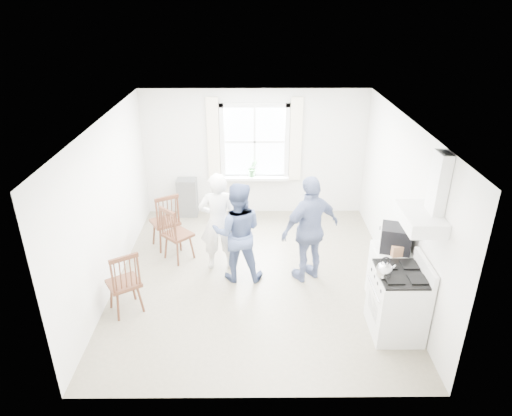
{
  "coord_description": "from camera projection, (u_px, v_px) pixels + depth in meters",
  "views": [
    {
      "loc": [
        -0.03,
        -6.34,
        4.25
      ],
      "look_at": [
        0.01,
        0.2,
        1.16
      ],
      "focal_mm": 32.0,
      "sensor_mm": 36.0,
      "label": 1
    }
  ],
  "objects": [
    {
      "name": "shelf_unit",
      "position": [
        187.0,
        197.0,
        9.47
      ],
      "size": [
        0.4,
        0.3,
        0.8
      ],
      "primitive_type": "cube",
      "color": "slate",
      "rests_on": "ground"
    },
    {
      "name": "person_left",
      "position": [
        218.0,
        222.0,
        7.45
      ],
      "size": [
        0.67,
        0.67,
        1.71
      ],
      "primitive_type": "imported",
      "rotation": [
        0.0,
        0.0,
        3.22
      ],
      "color": "white",
      "rests_on": "ground"
    },
    {
      "name": "windsor_chair_a",
      "position": [
        167.0,
        216.0,
        8.09
      ],
      "size": [
        0.62,
        0.61,
        1.08
      ],
      "color": "#432315",
      "rests_on": "ground"
    },
    {
      "name": "windsor_chair_b",
      "position": [
        172.0,
        229.0,
        7.73
      ],
      "size": [
        0.6,
        0.6,
        1.02
      ],
      "color": "#432315",
      "rests_on": "ground"
    },
    {
      "name": "gas_stove",
      "position": [
        398.0,
        302.0,
        6.13
      ],
      "size": [
        0.68,
        0.76,
        1.12
      ],
      "color": "silver",
      "rests_on": "ground"
    },
    {
      "name": "range_hood",
      "position": [
        426.0,
        207.0,
        5.53
      ],
      "size": [
        0.45,
        0.76,
        0.94
      ],
      "color": "silver",
      "rests_on": "room_shell"
    },
    {
      "name": "window_assembly",
      "position": [
        255.0,
        146.0,
        9.13
      ],
      "size": [
        1.88,
        0.24,
        1.7
      ],
      "color": "white",
      "rests_on": "room_shell"
    },
    {
      "name": "windsor_chair_c",
      "position": [
        125.0,
        278.0,
        6.41
      ],
      "size": [
        0.59,
        0.58,
        1.02
      ],
      "color": "#432315",
      "rests_on": "ground"
    },
    {
      "name": "person_right",
      "position": [
        310.0,
        229.0,
        7.15
      ],
      "size": [
        1.41,
        1.41,
        1.78
      ],
      "primitive_type": "imported",
      "rotation": [
        0.0,
        0.0,
        3.64
      ],
      "color": "navy",
      "rests_on": "ground"
    },
    {
      "name": "stereo_stack",
      "position": [
        396.0,
        238.0,
        6.49
      ],
      "size": [
        0.5,
        0.47,
        0.37
      ],
      "color": "black",
      "rests_on": "low_cabinet"
    },
    {
      "name": "room_shell",
      "position": [
        255.0,
        205.0,
        6.99
      ],
      "size": [
        4.62,
        5.12,
        2.64
      ],
      "color": "gray",
      "rests_on": "ground"
    },
    {
      "name": "cardboard_box",
      "position": [
        399.0,
        249.0,
        6.42
      ],
      "size": [
        0.28,
        0.22,
        0.16
      ],
      "primitive_type": "cube",
      "rotation": [
        0.0,
        0.0,
        0.16
      ],
      "color": "#9F6E4D",
      "rests_on": "low_cabinet"
    },
    {
      "name": "person_mid",
      "position": [
        238.0,
        232.0,
        7.18
      ],
      "size": [
        0.82,
        0.82,
        1.67
      ],
      "primitive_type": "imported",
      "rotation": [
        0.0,
        0.0,
        3.13
      ],
      "color": "#42527C",
      "rests_on": "ground"
    },
    {
      "name": "low_cabinet",
      "position": [
        388.0,
        275.0,
        6.78
      ],
      "size": [
        0.5,
        0.55,
        0.9
      ],
      "primitive_type": "cube",
      "color": "silver",
      "rests_on": "ground"
    },
    {
      "name": "potted_plant",
      "position": [
        253.0,
        168.0,
        9.24
      ],
      "size": [
        0.23,
        0.23,
        0.36
      ],
      "primitive_type": "imported",
      "rotation": [
        0.0,
        0.0,
        0.19
      ],
      "color": "#327132",
      "rests_on": "window_assembly"
    },
    {
      "name": "kettle",
      "position": [
        384.0,
        270.0,
        5.82
      ],
      "size": [
        0.21,
        0.21,
        0.29
      ],
      "color": "silver",
      "rests_on": "gas_stove"
    }
  ]
}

